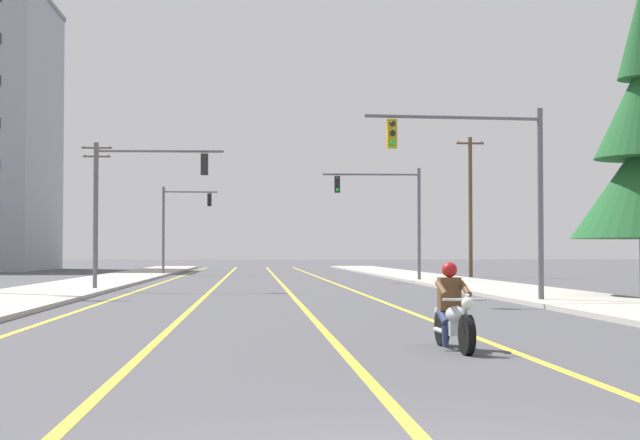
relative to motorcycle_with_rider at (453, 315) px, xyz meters
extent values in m
cube|color=yellow|center=(-1.85, 36.38, -0.58)|extent=(0.16, 100.00, 0.01)
cube|color=yellow|center=(-5.08, 36.38, -0.58)|extent=(0.16, 100.00, 0.01)
cube|color=yellow|center=(0.92, 36.38, -0.58)|extent=(0.16, 100.00, 0.01)
cube|color=yellow|center=(-8.13, 36.38, -0.58)|extent=(0.16, 100.00, 0.01)
cube|color=#ADA89E|center=(7.19, 31.38, -0.52)|extent=(4.40, 110.00, 0.14)
cube|color=#ADA89E|center=(-11.30, 31.38, -0.52)|extent=(4.40, 110.00, 0.14)
cylinder|color=black|center=(0.05, -0.82, -0.27)|extent=(0.16, 0.65, 0.64)
cylinder|color=black|center=(-0.04, 0.72, -0.27)|extent=(0.16, 0.65, 0.64)
cylinder|color=silver|center=(0.04, -0.72, 0.05)|extent=(0.09, 0.33, 0.68)
sphere|color=white|center=(0.05, -0.87, 0.23)|extent=(0.20, 0.20, 0.20)
cylinder|color=silver|center=(0.04, -0.67, 0.28)|extent=(0.70, 0.08, 0.04)
ellipsoid|color=#B7BABF|center=(0.01, -0.17, 0.01)|extent=(0.35, 0.58, 0.28)
cube|color=silver|center=(0.00, -0.05, -0.22)|extent=(0.26, 0.45, 0.24)
cube|color=black|center=(-0.01, 0.27, -0.05)|extent=(0.31, 0.54, 0.12)
cube|color=#B7BABF|center=(-0.04, 0.67, 0.03)|extent=(0.22, 0.37, 0.08)
cylinder|color=silver|center=(-0.16, 0.34, -0.29)|extent=(0.11, 0.55, 0.08)
cube|color=brown|center=(-0.01, 0.23, 0.33)|extent=(0.37, 0.26, 0.56)
sphere|color=#B21919|center=(-0.01, 0.21, 0.74)|extent=(0.26, 0.26, 0.26)
cylinder|color=navy|center=(0.14, 0.10, -0.05)|extent=(0.17, 0.45, 0.30)
cylinder|color=navy|center=(0.17, -0.08, -0.35)|extent=(0.12, 0.16, 0.35)
cylinder|color=brown|center=(0.20, -0.02, 0.43)|extent=(0.13, 0.53, 0.27)
cylinder|color=navy|center=(-0.14, 0.08, -0.05)|extent=(0.17, 0.45, 0.30)
cylinder|color=navy|center=(-0.15, -0.10, -0.35)|extent=(0.12, 0.16, 0.35)
cylinder|color=brown|center=(-0.20, -0.04, 0.43)|extent=(0.13, 0.53, 0.27)
cylinder|color=#56565B|center=(5.76, 13.90, 2.51)|extent=(0.18, 0.18, 6.20)
cylinder|color=#56565B|center=(2.94, 13.70, 5.26)|extent=(5.65, 0.50, 0.11)
cube|color=#B79319|center=(0.97, 13.56, 4.71)|extent=(0.32, 0.26, 0.90)
sphere|color=black|center=(0.98, 13.41, 5.01)|extent=(0.18, 0.18, 0.18)
sphere|color=black|center=(0.98, 13.41, 4.71)|extent=(0.18, 0.18, 0.18)
sphere|color=green|center=(0.98, 13.41, 4.41)|extent=(0.18, 0.18, 0.18)
cylinder|color=#56565B|center=(-9.87, 24.55, 2.51)|extent=(0.18, 0.18, 6.20)
cylinder|color=#56565B|center=(-7.21, 24.46, 5.26)|extent=(5.32, 0.29, 0.11)
cube|color=black|center=(-5.35, 24.40, 4.71)|extent=(0.31, 0.25, 0.90)
sphere|color=black|center=(-5.35, 24.55, 5.01)|extent=(0.18, 0.18, 0.18)
sphere|color=black|center=(-5.35, 24.55, 4.71)|extent=(0.18, 0.18, 0.18)
sphere|color=green|center=(-5.35, 24.55, 4.41)|extent=(0.18, 0.18, 0.18)
cylinder|color=#56565B|center=(5.71, 35.73, 2.51)|extent=(0.18, 0.18, 6.20)
cylinder|color=#56565B|center=(3.08, 35.77, 5.26)|extent=(5.26, 0.19, 0.11)
cube|color=black|center=(1.24, 35.80, 4.71)|extent=(0.30, 0.24, 0.90)
sphere|color=black|center=(1.24, 35.64, 5.01)|extent=(0.18, 0.18, 0.18)
sphere|color=black|center=(1.24, 35.64, 4.71)|extent=(0.18, 0.18, 0.18)
sphere|color=green|center=(1.24, 35.64, 4.41)|extent=(0.18, 0.18, 0.18)
cylinder|color=#56565B|center=(-9.56, 51.54, 2.51)|extent=(0.18, 0.18, 6.20)
cylinder|color=#56565B|center=(-7.68, 51.62, 5.26)|extent=(3.75, 0.26, 0.11)
cube|color=black|center=(-6.37, 51.67, 4.71)|extent=(0.31, 0.25, 0.90)
sphere|color=black|center=(-6.38, 51.83, 5.01)|extent=(0.18, 0.18, 0.18)
sphere|color=black|center=(-6.38, 51.83, 4.71)|extent=(0.18, 0.18, 0.18)
sphere|color=green|center=(-6.38, 51.83, 4.41)|extent=(0.18, 0.18, 0.18)
cylinder|color=brown|center=(10.82, 45.58, 3.98)|extent=(0.26, 0.26, 9.13)
cube|color=brown|center=(10.82, 45.58, 8.14)|extent=(1.81, 0.12, 0.12)
cylinder|color=slate|center=(10.06, 45.58, 8.24)|extent=(0.08, 0.08, 0.12)
cylinder|color=slate|center=(11.58, 45.58, 8.24)|extent=(0.08, 0.08, 0.12)
cylinder|color=brown|center=(-15.03, 56.79, 4.34)|extent=(0.26, 0.26, 9.86)
cube|color=brown|center=(-15.03, 56.79, 8.87)|extent=(2.28, 0.12, 0.12)
cylinder|color=slate|center=(-15.99, 56.79, 8.97)|extent=(0.08, 0.08, 0.12)
cylinder|color=slate|center=(-14.07, 56.79, 8.97)|extent=(0.08, 0.08, 0.12)
cube|color=brown|center=(-15.03, 56.79, 8.22)|extent=(2.05, 0.12, 0.12)
cylinder|color=slate|center=(-15.89, 56.79, 8.32)|extent=(0.08, 0.08, 0.12)
cylinder|color=slate|center=(-14.17, 56.79, 8.32)|extent=(0.08, 0.08, 0.12)
camera|label=1|loc=(-3.33, -15.76, 1.04)|focal=53.71mm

